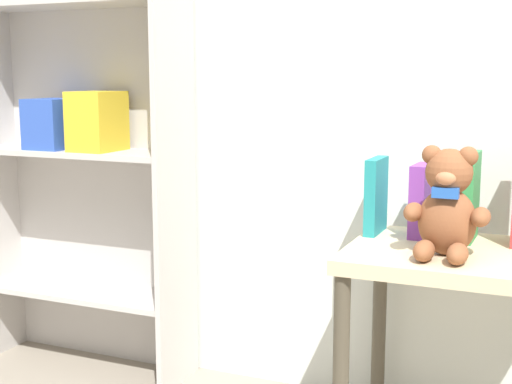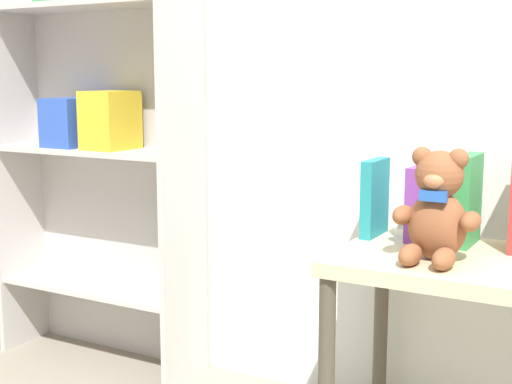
% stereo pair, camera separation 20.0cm
% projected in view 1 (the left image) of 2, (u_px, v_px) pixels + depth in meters
% --- Properties ---
extents(bookshelf_side, '(0.73, 0.24, 1.47)m').
position_uv_depth(bookshelf_side, '(84.00, 124.00, 2.34)').
color(bookshelf_side, '#BCB7B2').
rests_on(bookshelf_side, ground_plane).
extents(display_table, '(0.54, 0.45, 0.56)m').
position_uv_depth(display_table, '(459.00, 287.00, 1.77)').
color(display_table, beige).
rests_on(display_table, ground_plane).
extents(teddy_bear, '(0.20, 0.18, 0.26)m').
position_uv_depth(teddy_bear, '(447.00, 206.00, 1.68)').
color(teddy_bear, brown).
rests_on(teddy_bear, display_table).
extents(book_standing_teal, '(0.03, 0.14, 0.21)m').
position_uv_depth(book_standing_teal, '(376.00, 196.00, 1.93)').
color(book_standing_teal, teal).
rests_on(book_standing_teal, display_table).
extents(book_standing_purple, '(0.05, 0.12, 0.19)m').
position_uv_depth(book_standing_purple, '(421.00, 201.00, 1.89)').
color(book_standing_purple, purple).
rests_on(book_standing_purple, display_table).
extents(book_standing_green, '(0.04, 0.14, 0.23)m').
position_uv_depth(book_standing_green, '(469.00, 196.00, 1.85)').
color(book_standing_green, '#33934C').
rests_on(book_standing_green, display_table).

